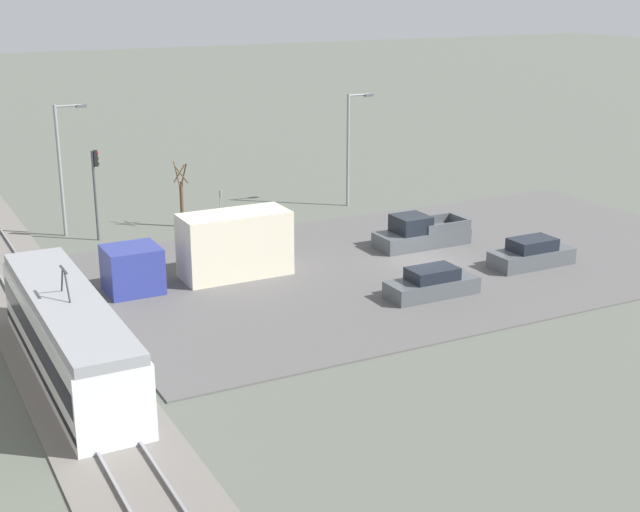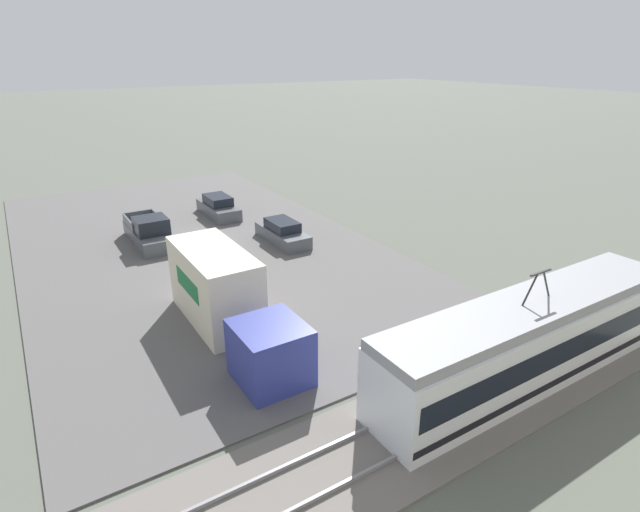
% 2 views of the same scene
% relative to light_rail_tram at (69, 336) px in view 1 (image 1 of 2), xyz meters
% --- Properties ---
extents(ground_plane, '(320.00, 320.00, 0.00)m').
position_rel_light_rail_tram_xyz_m(ground_plane, '(5.95, -20.60, -1.64)').
color(ground_plane, '#565B51').
extents(road_surface, '(20.31, 36.18, 0.08)m').
position_rel_light_rail_tram_xyz_m(road_surface, '(5.95, -20.60, -1.60)').
color(road_surface, '#565454').
rests_on(road_surface, ground).
extents(rail_bed, '(62.84, 4.40, 0.22)m').
position_rel_light_rail_tram_xyz_m(rail_bed, '(5.95, 0.00, -1.59)').
color(rail_bed, slate).
rests_on(rail_bed, ground).
extents(light_rail_tram, '(13.72, 2.75, 4.34)m').
position_rel_light_rail_tram_xyz_m(light_rail_tram, '(0.00, 0.00, 0.00)').
color(light_rail_tram, white).
rests_on(light_rail_tram, ground).
extents(box_truck, '(2.52, 9.67, 3.40)m').
position_rel_light_rail_tram_xyz_m(box_truck, '(8.27, -9.05, 0.01)').
color(box_truck, navy).
rests_on(box_truck, ground).
extents(pickup_truck, '(2.10, 5.62, 1.91)m').
position_rel_light_rail_tram_xyz_m(pickup_truck, '(8.32, -22.00, -0.84)').
color(pickup_truck, '#4C5156').
rests_on(pickup_truck, ground).
extents(sedan_car_0, '(1.84, 4.71, 1.54)m').
position_rel_light_rail_tram_xyz_m(sedan_car_0, '(2.38, -25.29, -0.92)').
color(sedan_car_0, '#4C5156').
rests_on(sedan_car_0, ground).
extents(sedan_car_1, '(1.77, 4.67, 1.44)m').
position_rel_light_rail_tram_xyz_m(sedan_car_1, '(0.91, -17.78, -0.96)').
color(sedan_car_1, '#4C5156').
rests_on(sedan_car_1, ground).
extents(traffic_light_pole, '(0.28, 0.47, 5.44)m').
position_rel_light_rail_tram_xyz_m(traffic_light_pole, '(18.45, -5.75, 1.88)').
color(traffic_light_pole, '#47474C').
rests_on(traffic_light_pole, ground).
extents(street_tree, '(0.99, 0.82, 4.15)m').
position_rel_light_rail_tram_xyz_m(street_tree, '(19.04, -11.19, 0.25)').
color(street_tree, brown).
rests_on(street_tree, ground).
extents(street_lamp_near_crossing, '(0.36, 1.95, 7.68)m').
position_rel_light_rail_tram_xyz_m(street_lamp_near_crossing, '(18.97, -23.31, 2.82)').
color(street_lamp_near_crossing, gray).
rests_on(street_lamp_near_crossing, ground).
extents(street_lamp_mid_block, '(0.36, 1.95, 7.98)m').
position_rel_light_rail_tram_xyz_m(street_lamp_mid_block, '(20.36, -4.34, 2.97)').
color(street_lamp_mid_block, gray).
rests_on(street_lamp_mid_block, ground).
extents(no_parking_sign, '(0.32, 0.08, 2.30)m').
position_rel_light_rail_tram_xyz_m(no_parking_sign, '(18.27, -13.46, -0.24)').
color(no_parking_sign, gray).
rests_on(no_parking_sign, ground).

